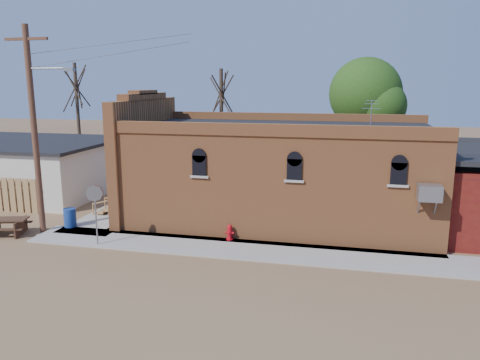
% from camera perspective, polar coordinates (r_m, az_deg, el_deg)
% --- Properties ---
extents(ground, '(120.00, 120.00, 0.00)m').
position_cam_1_polar(ground, '(18.48, -3.70, -9.22)').
color(ground, brown).
rests_on(ground, ground).
extents(sidewalk_south, '(19.00, 2.20, 0.08)m').
position_cam_1_polar(sidewalk_south, '(18.95, 1.48, -8.53)').
color(sidewalk_south, '#9E9991').
rests_on(sidewalk_south, ground).
extents(sidewalk_west, '(2.60, 10.00, 0.08)m').
position_cam_1_polar(sidewalk_west, '(26.03, -13.31, -3.17)').
color(sidewalk_west, '#9E9991').
rests_on(sidewalk_west, ground).
extents(brick_bar, '(16.40, 7.97, 6.30)m').
position_cam_1_polar(brick_bar, '(22.68, 4.17, 0.89)').
color(brick_bar, '#C6703C').
rests_on(brick_bar, ground).
extents(utility_pole, '(3.12, 0.26, 9.00)m').
position_cam_1_polar(utility_pole, '(22.13, -23.71, 6.02)').
color(utility_pole, '#532F21').
rests_on(utility_pole, ground).
extents(tree_bare_near, '(2.80, 2.80, 7.65)m').
position_cam_1_polar(tree_bare_near, '(30.59, -2.30, 10.56)').
color(tree_bare_near, '#4C362B').
rests_on(tree_bare_near, ground).
extents(tree_bare_far, '(2.80, 2.80, 8.16)m').
position_cam_1_polar(tree_bare_far, '(35.94, -19.37, 10.74)').
color(tree_bare_far, '#4C362B').
rests_on(tree_bare_far, ground).
extents(tree_leafy, '(4.40, 4.40, 8.15)m').
position_cam_1_polar(tree_leafy, '(30.05, 15.04, 10.10)').
color(tree_leafy, '#4C362B').
rests_on(tree_leafy, ground).
extents(fire_hydrant, '(0.38, 0.35, 0.67)m').
position_cam_1_polar(fire_hydrant, '(19.89, -1.27, -6.39)').
color(fire_hydrant, '#BB0A14').
rests_on(fire_hydrant, sidewalk_south).
extents(stop_sign, '(0.61, 0.39, 2.50)m').
position_cam_1_polar(stop_sign, '(19.81, -17.28, -2.24)').
color(stop_sign, gray).
rests_on(stop_sign, sidewalk_south).
extents(trash_barrel, '(0.70, 0.70, 0.86)m').
position_cam_1_polar(trash_barrel, '(23.02, -20.02, -4.33)').
color(trash_barrel, navy).
rests_on(trash_barrel, sidewalk_west).
extents(picnic_table, '(2.06, 1.76, 0.74)m').
position_cam_1_polar(picnic_table, '(23.18, -26.57, -4.84)').
color(picnic_table, '#472B1C').
rests_on(picnic_table, ground).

